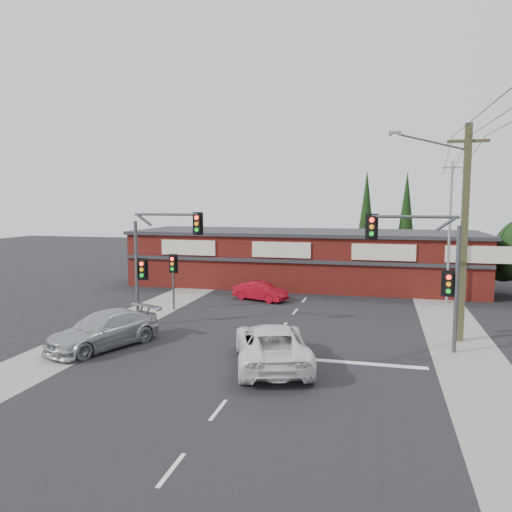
% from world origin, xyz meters
% --- Properties ---
extents(ground, '(120.00, 120.00, 0.00)m').
position_xyz_m(ground, '(0.00, 0.00, 0.00)').
color(ground, black).
rests_on(ground, ground).
extents(road_strip, '(14.00, 70.00, 0.01)m').
position_xyz_m(road_strip, '(0.00, 5.00, 0.01)').
color(road_strip, black).
rests_on(road_strip, ground).
extents(verge_left, '(3.00, 70.00, 0.02)m').
position_xyz_m(verge_left, '(-8.50, 5.00, 0.01)').
color(verge_left, gray).
rests_on(verge_left, ground).
extents(verge_right, '(3.00, 70.00, 0.02)m').
position_xyz_m(verge_right, '(8.50, 5.00, 0.01)').
color(verge_right, gray).
rests_on(verge_right, ground).
extents(stop_line, '(6.50, 0.35, 0.01)m').
position_xyz_m(stop_line, '(3.50, -1.50, 0.01)').
color(stop_line, silver).
rests_on(stop_line, ground).
extents(white_suv, '(4.39, 6.51, 1.66)m').
position_xyz_m(white_suv, '(0.69, -2.50, 0.83)').
color(white_suv, white).
rests_on(white_suv, ground).
extents(silver_suv, '(4.06, 5.82, 1.57)m').
position_xyz_m(silver_suv, '(-7.12, -1.98, 0.78)').
color(silver_suv, '#ADB1B3').
rests_on(silver_suv, ground).
extents(red_sedan, '(3.90, 2.46, 1.21)m').
position_xyz_m(red_sedan, '(-2.81, 10.04, 0.61)').
color(red_sedan, maroon).
rests_on(red_sedan, ground).
extents(lane_dashes, '(0.12, 48.46, 0.01)m').
position_xyz_m(lane_dashes, '(0.00, 5.43, 0.01)').
color(lane_dashes, silver).
rests_on(lane_dashes, ground).
extents(shop_building, '(27.30, 8.40, 4.22)m').
position_xyz_m(shop_building, '(-0.99, 16.99, 2.13)').
color(shop_building, '#49110E').
rests_on(shop_building, ground).
extents(conifer_near, '(1.80, 1.80, 9.25)m').
position_xyz_m(conifer_near, '(3.50, 24.00, 5.48)').
color(conifer_near, '#2D2116').
rests_on(conifer_near, ground).
extents(conifer_far, '(1.80, 1.80, 9.25)m').
position_xyz_m(conifer_far, '(7.00, 26.00, 5.48)').
color(conifer_far, '#2D2116').
rests_on(conifer_far, ground).
extents(traffic_mast_left, '(3.77, 0.27, 5.97)m').
position_xyz_m(traffic_mast_left, '(-6.43, 2.00, 3.93)').
color(traffic_mast_left, '#47494C').
rests_on(traffic_mast_left, ground).
extents(traffic_mast_right, '(3.96, 0.27, 5.97)m').
position_xyz_m(traffic_mast_right, '(6.86, 1.00, 3.95)').
color(traffic_mast_right, '#47494C').
rests_on(traffic_mast_right, ground).
extents(pedestal_signal, '(0.55, 0.27, 3.38)m').
position_xyz_m(pedestal_signal, '(-7.20, 6.01, 2.41)').
color(pedestal_signal, '#47494C').
rests_on(pedestal_signal, ground).
extents(utility_pole, '(4.38, 0.59, 10.00)m').
position_xyz_m(utility_pole, '(8.36, 2.99, 5.40)').
color(utility_pole, '#4B482A').
rests_on(utility_pole, ground).
extents(steel_pole, '(1.20, 0.16, 9.00)m').
position_xyz_m(steel_pole, '(9.00, 12.00, 4.70)').
color(steel_pole, gray).
rests_on(steel_pole, ground).
extents(power_lines, '(2.01, 29.00, 1.22)m').
position_xyz_m(power_lines, '(8.47, -2.47, 9.04)').
color(power_lines, black).
rests_on(power_lines, ground).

